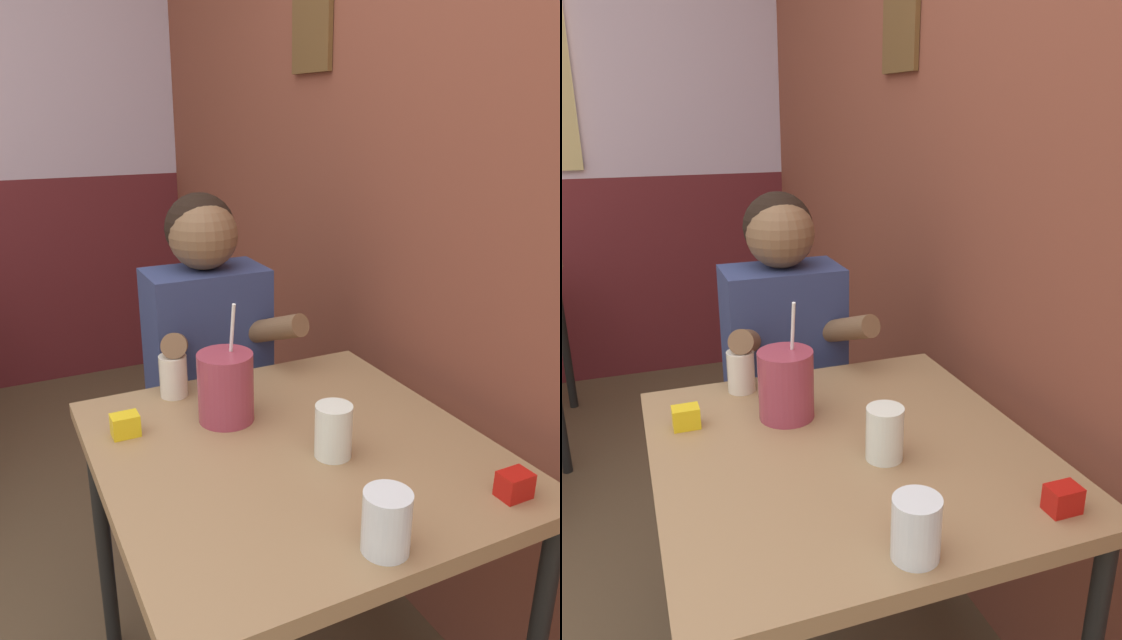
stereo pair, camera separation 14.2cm
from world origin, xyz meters
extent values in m
cube|color=brown|center=(1.30, 1.32, 1.35)|extent=(0.06, 4.64, 2.70)
cube|color=brown|center=(1.26, 1.08, 1.68)|extent=(0.02, 0.24, 0.26)
cube|color=#93704C|center=(0.77, 0.25, 0.74)|extent=(0.80, 0.85, 0.04)
cylinder|color=black|center=(0.41, 0.63, 0.36)|extent=(0.04, 0.04, 0.72)
cylinder|color=black|center=(1.13, 0.63, 0.36)|extent=(0.04, 0.04, 0.72)
cylinder|color=black|center=(0.06, 2.31, 0.36)|extent=(0.04, 0.04, 0.72)
cube|color=navy|center=(0.79, 0.84, 0.22)|extent=(0.31, 0.20, 0.44)
cube|color=navy|center=(0.79, 0.84, 0.73)|extent=(0.34, 0.20, 0.57)
sphere|color=black|center=(0.79, 0.87, 1.12)|extent=(0.20, 0.20, 0.20)
sphere|color=brown|center=(0.79, 0.84, 1.11)|extent=(0.20, 0.20, 0.20)
cylinder|color=brown|center=(0.66, 0.70, 0.85)|extent=(0.14, 0.27, 0.15)
cylinder|color=brown|center=(0.93, 0.70, 0.85)|extent=(0.14, 0.27, 0.15)
cylinder|color=#99384C|center=(0.69, 0.43, 0.84)|extent=(0.13, 0.13, 0.16)
cylinder|color=white|center=(0.71, 0.43, 0.97)|extent=(0.01, 0.04, 0.14)
cylinder|color=silver|center=(0.76, -0.11, 0.81)|extent=(0.08, 0.08, 0.11)
cylinder|color=silver|center=(0.83, 0.18, 0.81)|extent=(0.08, 0.08, 0.11)
cylinder|color=silver|center=(0.62, 0.61, 0.81)|extent=(0.07, 0.07, 0.11)
cube|color=#B7140F|center=(1.06, -0.09, 0.78)|extent=(0.06, 0.04, 0.05)
cube|color=yellow|center=(0.46, 0.46, 0.78)|extent=(0.06, 0.04, 0.05)
camera|label=1|loc=(0.23, -0.79, 1.44)|focal=35.00mm
camera|label=2|loc=(0.36, -0.84, 1.44)|focal=35.00mm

